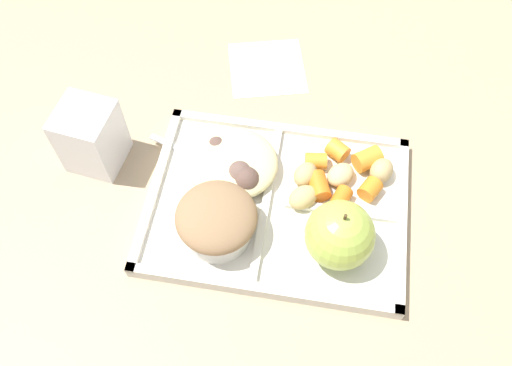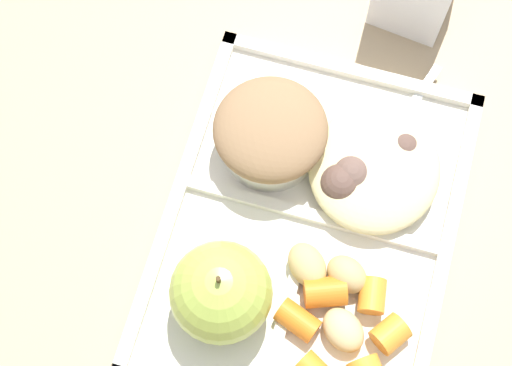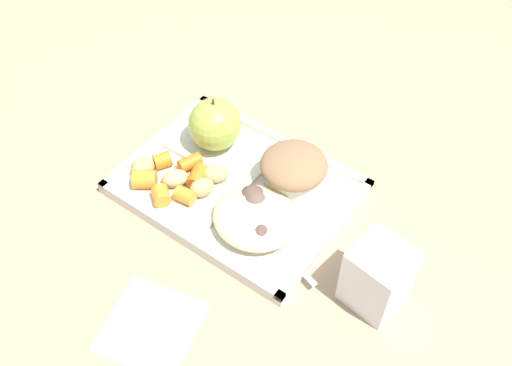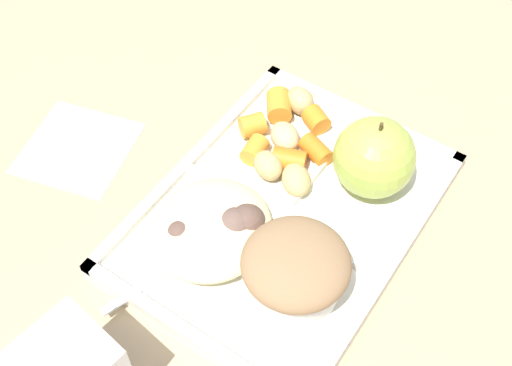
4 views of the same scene
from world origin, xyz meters
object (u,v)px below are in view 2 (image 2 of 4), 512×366
object	(u,v)px
lunch_tray	(307,233)
bran_muffin	(270,134)
green_apple	(221,293)
plastic_fork	(388,141)

from	to	relation	value
lunch_tray	bran_muffin	size ratio (longest dim) A/B	3.34
green_apple	bran_muffin	bearing A→B (deg)	0.00
lunch_tray	plastic_fork	size ratio (longest dim) A/B	2.19
lunch_tray	green_apple	size ratio (longest dim) A/B	3.62
plastic_fork	green_apple	bearing A→B (deg)	150.95
green_apple	plastic_fork	size ratio (longest dim) A/B	0.61
lunch_tray	plastic_fork	distance (m)	0.11
bran_muffin	plastic_fork	xyz separation A→B (m)	(0.03, -0.10, -0.03)
lunch_tray	bran_muffin	bearing A→B (deg)	38.19
green_apple	plastic_fork	distance (m)	0.20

